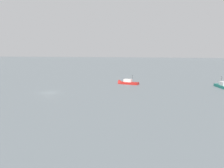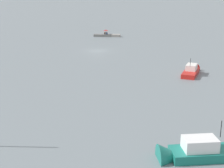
{
  "view_description": "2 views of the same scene",
  "coord_description": "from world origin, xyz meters",
  "px_view_note": "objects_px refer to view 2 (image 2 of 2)",
  "views": [
    {
      "loc": [
        55.28,
        26.02,
        11.08
      ],
      "look_at": [
        -0.18,
        16.24,
        2.59
      ],
      "focal_mm": 37.57,
      "sensor_mm": 36.0,
      "label": 1
    },
    {
      "loc": [
        -10.27,
        71.97,
        13.93
      ],
      "look_at": [
        -6.1,
        28.78,
        1.12
      ],
      "focal_mm": 54.69,
      "sensor_mm": 36.0,
      "label": 2
    }
  ],
  "objects_px": {
    "motorboat_teal_near": "(194,154)",
    "motorboat_red_mid": "(192,71)",
    "person_seated_blue_left": "(107,33)",
    "person_seated_brown_right": "(105,33)",
    "umbrella_open_red": "(106,30)"
  },
  "relations": [
    {
      "from": "motorboat_red_mid",
      "to": "person_seated_blue_left",
      "type": "bearing_deg",
      "value": 131.32
    },
    {
      "from": "person_seated_blue_left",
      "to": "person_seated_brown_right",
      "type": "height_order",
      "value": "same"
    },
    {
      "from": "motorboat_teal_near",
      "to": "motorboat_red_mid",
      "type": "distance_m",
      "value": 28.39
    },
    {
      "from": "umbrella_open_red",
      "to": "motorboat_teal_near",
      "type": "relative_size",
      "value": 0.17
    },
    {
      "from": "person_seated_blue_left",
      "to": "motorboat_teal_near",
      "type": "relative_size",
      "value": 0.1
    },
    {
      "from": "umbrella_open_red",
      "to": "motorboat_red_mid",
      "type": "distance_m",
      "value": 42.37
    },
    {
      "from": "motorboat_teal_near",
      "to": "motorboat_red_mid",
      "type": "bearing_deg",
      "value": -18.16
    },
    {
      "from": "person_seated_blue_left",
      "to": "motorboat_red_mid",
      "type": "distance_m",
      "value": 42.1
    },
    {
      "from": "person_seated_blue_left",
      "to": "motorboat_red_mid",
      "type": "xyz_separation_m",
      "value": [
        -17.96,
        38.07,
        -0.52
      ]
    },
    {
      "from": "person_seated_blue_left",
      "to": "person_seated_brown_right",
      "type": "bearing_deg",
      "value": -24.49
    },
    {
      "from": "person_seated_brown_right",
      "to": "person_seated_blue_left",
      "type": "bearing_deg",
      "value": 155.51
    },
    {
      "from": "person_seated_blue_left",
      "to": "umbrella_open_red",
      "type": "relative_size",
      "value": 0.57
    },
    {
      "from": "person_seated_brown_right",
      "to": "umbrella_open_red",
      "type": "distance_m",
      "value": 0.9
    },
    {
      "from": "motorboat_teal_near",
      "to": "umbrella_open_red",
      "type": "bearing_deg",
      "value": 1.27
    },
    {
      "from": "person_seated_blue_left",
      "to": "motorboat_red_mid",
      "type": "relative_size",
      "value": 0.11
    }
  ]
}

